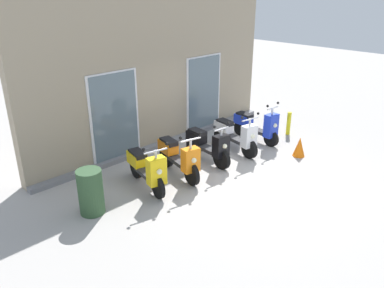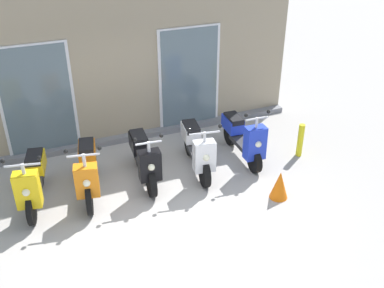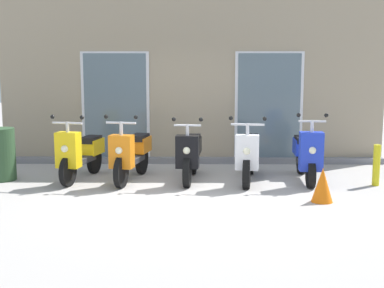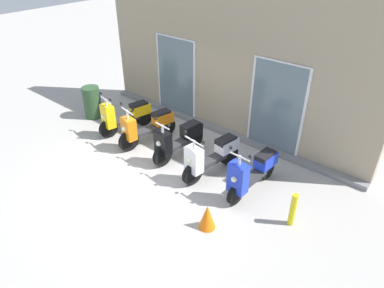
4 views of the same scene
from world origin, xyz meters
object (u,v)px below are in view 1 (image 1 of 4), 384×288
object	(u,v)px
scooter_blue	(257,125)
curb_bollard	(289,123)
scooter_white	(235,135)
traffic_cone	(299,147)
scooter_orange	(179,156)
scooter_black	(208,145)
scooter_yellow	(146,168)
trash_bin	(91,192)

from	to	relation	value
scooter_blue	curb_bollard	xyz separation A→B (m)	(1.11, -0.36, -0.13)
scooter_white	traffic_cone	world-z (taller)	scooter_white
scooter_orange	scooter_black	world-z (taller)	scooter_orange
scooter_yellow	trash_bin	xyz separation A→B (m)	(-1.41, -0.04, -0.02)
scooter_yellow	scooter_black	distance (m)	1.94
scooter_black	curb_bollard	world-z (taller)	scooter_black
curb_bollard	scooter_yellow	bearing A→B (deg)	175.61
scooter_white	scooter_black	bearing A→B (deg)	176.85
scooter_orange	trash_bin	xyz separation A→B (m)	(-2.32, 0.02, -0.03)
traffic_cone	curb_bollard	world-z (taller)	curb_bollard
scooter_yellow	scooter_blue	xyz separation A→B (m)	(3.98, -0.03, -0.01)
scooter_white	scooter_blue	distance (m)	1.02
trash_bin	scooter_black	bearing A→B (deg)	0.25
scooter_yellow	traffic_cone	bearing A→B (deg)	-20.46
traffic_cone	scooter_blue	bearing A→B (deg)	87.87
traffic_cone	scooter_yellow	bearing A→B (deg)	159.54
scooter_white	scooter_blue	xyz separation A→B (m)	(1.02, 0.05, 0.00)
scooter_yellow	scooter_white	distance (m)	2.96
scooter_yellow	traffic_cone	distance (m)	4.20
scooter_orange	traffic_cone	distance (m)	3.34
scooter_black	traffic_cone	xyz separation A→B (m)	(1.99, -1.44, -0.21)
traffic_cone	scooter_black	bearing A→B (deg)	144.00
scooter_orange	scooter_blue	size ratio (longest dim) A/B	1.05
scooter_yellow	scooter_orange	bearing A→B (deg)	-3.52
scooter_black	scooter_blue	xyz separation A→B (m)	(2.04, -0.01, 0.00)
scooter_white	scooter_yellow	bearing A→B (deg)	178.51
traffic_cone	trash_bin	world-z (taller)	trash_bin
traffic_cone	curb_bollard	bearing A→B (deg)	42.72
scooter_yellow	scooter_white	size ratio (longest dim) A/B	0.97
scooter_yellow	scooter_black	xyz separation A→B (m)	(1.94, -0.02, -0.01)
scooter_blue	trash_bin	bearing A→B (deg)	-179.94
scooter_orange	scooter_black	xyz separation A→B (m)	(1.03, 0.04, -0.02)
scooter_orange	curb_bollard	bearing A→B (deg)	-4.58
scooter_blue	trash_bin	xyz separation A→B (m)	(-5.39, -0.01, -0.01)
trash_bin	scooter_blue	bearing A→B (deg)	0.06
scooter_black	scooter_blue	size ratio (longest dim) A/B	0.99
scooter_blue	traffic_cone	distance (m)	1.45
scooter_white	traffic_cone	bearing A→B (deg)	-55.26
scooter_black	scooter_blue	world-z (taller)	scooter_blue
scooter_black	traffic_cone	size ratio (longest dim) A/B	3.05
trash_bin	scooter_white	bearing A→B (deg)	-0.55
scooter_blue	curb_bollard	distance (m)	1.17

